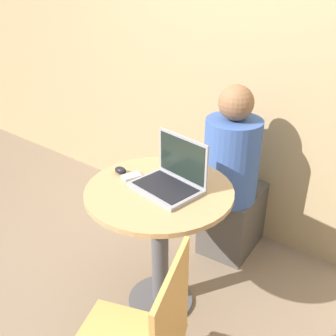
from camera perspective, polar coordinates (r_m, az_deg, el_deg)
name	(u,v)px	position (r m, az deg, el deg)	size (l,w,h in m)	color
ground_plane	(161,300)	(2.40, -1.09, -18.65)	(12.00, 12.00, 0.00)	#7F6B56
back_wall	(258,45)	(2.51, 12.98, 16.94)	(7.00, 0.05, 2.60)	tan
round_table	(160,222)	(2.04, -1.23, -7.84)	(0.74, 0.74, 0.75)	#4C4C51
laptop	(171,178)	(1.92, 0.46, -1.44)	(0.36, 0.29, 0.25)	gray
cell_phone	(132,176)	(2.03, -5.30, -1.23)	(0.09, 0.11, 0.02)	silver
computer_mouse	(121,170)	(2.08, -6.86, -0.30)	(0.07, 0.05, 0.04)	black
person_seated	(233,187)	(2.52, 9.38, -2.72)	(0.35, 0.53, 1.15)	#4C4742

